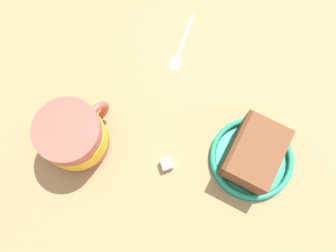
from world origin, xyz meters
The scene contains 6 objects.
ground_plane centered at (0.00, 0.00, -1.93)cm, with size 129.35×129.35×3.86cm, color #936D47.
small_plate centered at (-9.42, -3.72, 0.74)cm, with size 13.35×13.35×1.49cm.
cake_slice centered at (-9.17, -3.61, 3.62)cm, with size 10.48×11.94×5.99cm.
tea_mug centered at (10.10, 15.67, 4.29)cm, with size 9.79×12.15×8.62cm.
teaspoon centered at (12.22, -6.84, 0.35)cm, with size 7.28×10.64×0.80cm.
sugar_cube centered at (-1.61, 7.22, 0.85)cm, with size 1.71×1.71×1.71cm, color white.
Camera 1 is at (-8.93, 12.99, 54.01)cm, focal length 36.53 mm.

